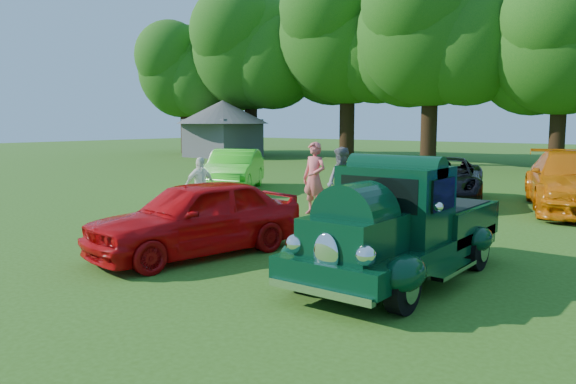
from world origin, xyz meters
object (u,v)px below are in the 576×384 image
Objects in this scene: back_car_black at (443,180)px; spectator_pink at (314,178)px; red_convertible at (196,217)px; gazebo at (223,122)px; spectator_white at (200,186)px; spectator_grey at (342,182)px; back_car_orange at (575,181)px; back_car_lime at (234,170)px; hero_pickup at (400,229)px.

spectator_pink reaches higher than back_car_black.
gazebo is (-19.90, 21.23, 1.71)m from red_convertible.
spectator_white is at bearing -143.27° from back_car_black.
back_car_orange is at bearing 68.91° from spectator_grey.
back_car_lime reaches higher than red_convertible.
back_car_black is 3.23× the size of spectator_white.
hero_pickup reaches higher than red_convertible.
spectator_pink reaches higher than spectator_grey.
red_convertible is 0.93× the size of back_car_lime.
back_car_black is 4.29m from spectator_grey.
spectator_pink reaches higher than back_car_lime.
spectator_pink is 0.30× the size of gazebo.
back_car_orange is at bearing -20.38° from back_car_lime.
spectator_grey is (0.84, 0.02, -0.06)m from spectator_pink.
spectator_white is at bearing 161.41° from hero_pickup.
red_convertible is 0.84× the size of back_car_black.
red_convertible is at bearing -132.50° from back_car_orange.
spectator_white reaches higher than back_car_black.
red_convertible reaches higher than back_car_black.
hero_pickup is 11.95m from back_car_lime.
gazebo is (-23.55, 20.37, 1.64)m from hero_pickup.
spectator_white is (-7.65, -6.68, -0.06)m from back_car_orange.
red_convertible is 0.73× the size of back_car_orange.
back_car_lime is 6.66m from spectator_grey.
hero_pickup is 31.18m from gazebo.
back_car_lime is at bearing 47.67° from spectator_white.
back_car_lime is (-6.18, 7.65, 0.03)m from red_convertible.
back_car_orange is at bearing 85.16° from hero_pickup.
spectator_pink is at bearing -156.16° from back_car_orange.
red_convertible is 5.06m from spectator_grey.
back_car_black is 2.56× the size of spectator_pink.
hero_pickup is 0.71× the size of gazebo.
spectator_grey reaches higher than back_car_orange.
hero_pickup is at bearing -66.77° from back_car_lime.
spectator_grey is at bearing -151.32° from back_car_orange.
back_car_orange is at bearing -8.32° from back_car_black.
back_car_black is 0.87× the size of back_car_orange.
back_car_orange is 6.56m from spectator_grey.
back_car_lime is 2.31× the size of spectator_pink.
spectator_white is at bearing -88.77° from back_car_lime.
spectator_grey is 25.64m from gazebo.
spectator_grey reaches higher than hero_pickup.
back_car_orange reaches higher than spectator_white.
back_car_orange is at bearing 46.68° from spectator_pink.
spectator_grey reaches higher than spectator_white.
red_convertible is (-3.65, -0.86, -0.07)m from hero_pickup.
back_car_black is at bearing -20.33° from spectator_white.
spectator_pink is 1.26× the size of spectator_white.
red_convertible is at bearing -46.85° from gazebo.
back_car_black is at bearing 107.94° from hero_pickup.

